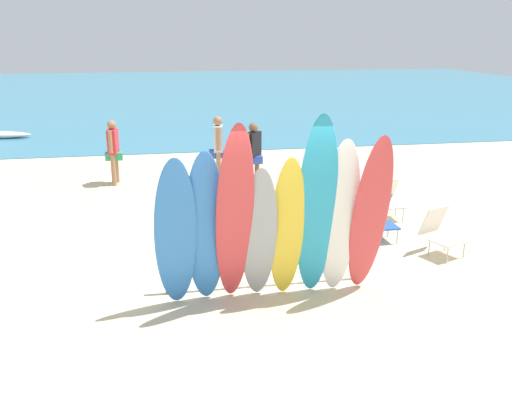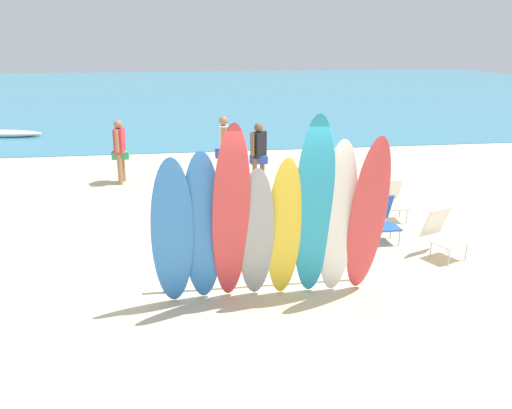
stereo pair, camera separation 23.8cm
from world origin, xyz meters
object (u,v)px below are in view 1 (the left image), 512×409
surfboard_grey_3 (259,234)px  beach_chair_red (387,197)px  surfboard_blue_1 (206,229)px  surfboard_red_2 (235,217)px  beach_chair_blue (440,230)px  surfboard_yellow_4 (287,229)px  beach_chair_striped (379,216)px  surfboard_teal_5 (317,209)px  beachgoer_strolling (218,145)px  surfboard_red_7 (370,217)px  surfboard_white_6 (340,219)px  surfboard_rack (269,256)px  beachgoer_by_water (253,151)px  beachgoer_near_rack (113,148)px  surfboard_blue_0 (176,234)px

surfboard_grey_3 → beach_chair_red: (3.26, 3.23, -0.58)m
surfboard_blue_1 → surfboard_red_2: (0.37, -0.15, 0.20)m
surfboard_red_2 → beach_chair_blue: 4.00m
surfboard_yellow_4 → beach_chair_striped: size_ratio=2.61×
surfboard_yellow_4 → surfboard_teal_5: 0.49m
beachgoer_strolling → beach_chair_striped: bearing=34.7°
surfboard_red_7 → surfboard_teal_5: bearing=175.7°
surfboard_white_6 → surfboard_red_7: surfboard_red_7 is taller
surfboard_teal_5 → beach_chair_striped: surfboard_teal_5 is taller
surfboard_rack → surfboard_red_2: surfboard_red_2 is taller
beachgoer_by_water → beachgoer_near_rack: 3.49m
surfboard_red_2 → beachgoer_strolling: surfboard_red_2 is taller
surfboard_grey_3 → beachgoer_by_water: 5.97m
beach_chair_striped → surfboard_red_2: bearing=-145.0°
surfboard_blue_1 → surfboard_red_2: 0.45m
beachgoer_strolling → beach_chair_blue: size_ratio=2.03×
beachgoer_strolling → surfboard_white_6: bearing=14.3°
beachgoer_by_water → surfboard_red_2: bearing=-148.9°
beachgoer_by_water → beach_chair_blue: beachgoer_by_water is taller
surfboard_white_6 → surfboard_teal_5: bearing=-171.2°
surfboard_rack → beach_chair_blue: (3.11, 0.72, -0.05)m
surfboard_red_2 → beach_chair_red: surfboard_red_2 is taller
surfboard_rack → surfboard_teal_5: (0.56, -0.49, 0.86)m
surfboard_blue_1 → beach_chair_striped: (3.34, 2.04, -0.69)m
surfboard_blue_0 → beachgoer_strolling: 6.67m
surfboard_blue_0 → beachgoer_by_water: size_ratio=1.37×
surfboard_red_7 → beach_chair_striped: size_ratio=3.05×
surfboard_rack → surfboard_grey_3: surfboard_grey_3 is taller
surfboard_teal_5 → beachgoer_by_water: bearing=94.1°
surfboard_grey_3 → beach_chair_striped: 3.39m
surfboard_white_6 → surfboard_blue_1: bearing=-176.5°
surfboard_rack → surfboard_blue_1: surfboard_blue_1 is taller
surfboard_rack → surfboard_grey_3: (-0.23, -0.45, 0.52)m
surfboard_red_7 → surfboard_rack: bearing=158.3°
surfboard_red_7 → surfboard_blue_1: bearing=177.9°
beach_chair_striped → beachgoer_near_rack: bearing=134.7°
surfboard_yellow_4 → beachgoer_by_water: size_ratio=1.33×
surfboard_blue_1 → surfboard_red_2: bearing=-20.8°
surfboard_red_2 → beachgoer_by_water: size_ratio=1.69×
beachgoer_near_rack → surfboard_white_6: bearing=-144.3°
surfboard_rack → beachgoer_by_water: size_ratio=1.93×
surfboard_blue_1 → surfboard_blue_0: bearing=-171.7°
surfboard_yellow_4 → surfboard_white_6: bearing=-2.7°
surfboard_blue_1 → surfboard_white_6: (1.85, -0.06, 0.05)m
surfboard_red_7 → beachgoer_by_water: size_ratio=1.56×
surfboard_blue_1 → beachgoer_by_water: size_ratio=1.41×
beachgoer_near_rack → beachgoer_strolling: bearing=-89.3°
surfboard_yellow_4 → beachgoer_strolling: (-0.22, 6.51, -0.08)m
surfboard_blue_0 → surfboard_blue_1: surfboard_blue_1 is taller
surfboard_blue_0 → beach_chair_striped: bearing=25.1°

